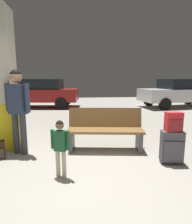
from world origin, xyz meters
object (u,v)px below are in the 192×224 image
(child, at_px, (60,143))
(adult, at_px, (18,103))
(suitcase, at_px, (172,147))
(backpack_bright, at_px, (174,122))
(bench, at_px, (105,129))
(parked_car_side, at_px, (179,92))
(parked_car_far, at_px, (40,92))
(structural_pillar, at_px, (0,81))

(child, bearing_deg, adult, 130.22)
(suitcase, relative_size, child, 0.66)
(suitcase, distance_m, backpack_bright, 0.45)
(bench, distance_m, child, 1.41)
(parked_car_side, height_order, parked_car_far, same)
(child, bearing_deg, bench, 52.23)
(structural_pillar, distance_m, parked_car_far, 6.15)
(structural_pillar, distance_m, child, 2.23)
(adult, bearing_deg, child, -49.78)
(suitcase, relative_size, adult, 0.36)
(bench, distance_m, adult, 1.86)
(suitcase, height_order, adult, adult)
(child, height_order, adult, adult)
(structural_pillar, xyz_separation_m, bench, (2.22, -0.41, -1.03))
(structural_pillar, height_order, bench, structural_pillar)
(bench, distance_m, parked_car_far, 7.00)
(backpack_bright, relative_size, parked_car_far, 0.08)
(structural_pillar, height_order, child, structural_pillar)
(parked_car_side, bearing_deg, adult, -138.99)
(backpack_bright, bearing_deg, child, -171.71)
(backpack_bright, xyz_separation_m, parked_car_side, (3.88, 6.62, 0.03))
(structural_pillar, xyz_separation_m, suitcase, (3.30, -1.24, -1.15))
(child, relative_size, adult, 0.54)
(backpack_bright, xyz_separation_m, adult, (-2.84, 0.78, 0.27))
(structural_pillar, xyz_separation_m, parked_car_side, (7.18, 5.39, -0.67))
(backpack_bright, bearing_deg, parked_car_far, 116.15)
(bench, height_order, parked_car_far, parked_car_far)
(bench, height_order, backpack_bright, backpack_bright)
(structural_pillar, distance_m, suitcase, 3.71)
(structural_pillar, height_order, backpack_bright, structural_pillar)
(suitcase, height_order, backpack_bright, backpack_bright)
(child, xyz_separation_m, parked_car_far, (-1.66, 7.63, 0.25))
(child, bearing_deg, suitcase, 8.31)
(structural_pillar, bearing_deg, bench, -10.39)
(adult, relative_size, parked_car_far, 0.40)
(child, bearing_deg, structural_pillar, 131.85)
(child, height_order, parked_car_side, parked_car_side)
(suitcase, bearing_deg, bench, 142.51)
(structural_pillar, xyz_separation_m, adult, (0.46, -0.46, -0.43))
(backpack_bright, xyz_separation_m, child, (-1.94, -0.28, -0.21))
(adult, relative_size, parked_car_side, 0.40)
(suitcase, bearing_deg, structural_pillar, 159.48)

